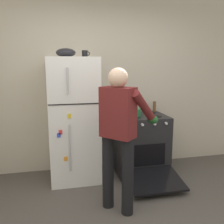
{
  "coord_description": "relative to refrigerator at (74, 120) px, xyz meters",
  "views": [
    {
      "loc": [
        -0.66,
        -1.87,
        1.63
      ],
      "look_at": [
        0.06,
        1.32,
        1.0
      ],
      "focal_mm": 39.6,
      "sensor_mm": 36.0,
      "label": 1
    }
  ],
  "objects": [
    {
      "name": "kitchen_wall_back",
      "position": [
        0.44,
        0.38,
        0.49
      ],
      "size": [
        6.0,
        0.1,
        2.7
      ],
      "primitive_type": "cube",
      "color": "beige",
      "rests_on": "ground"
    },
    {
      "name": "refrigerator",
      "position": [
        0.0,
        0.0,
        0.0
      ],
      "size": [
        0.68,
        0.72,
        1.73
      ],
      "color": "white",
      "rests_on": "ground"
    },
    {
      "name": "stove_range",
      "position": [
        1.0,
        -0.02,
        -0.43
      ],
      "size": [
        0.76,
        1.2,
        0.89
      ],
      "color": "black",
      "rests_on": "ground"
    },
    {
      "name": "person_cook",
      "position": [
        0.43,
        -0.93,
        0.1
      ],
      "size": [
        0.71,
        0.73,
        1.6
      ],
      "color": "black",
      "rests_on": "ground"
    },
    {
      "name": "red_pot",
      "position": [
        0.84,
        -0.05,
        0.08
      ],
      "size": [
        0.37,
        0.27,
        0.11
      ],
      "color": "#236638",
      "rests_on": "stove_range"
    },
    {
      "name": "coffee_mug",
      "position": [
        0.18,
        0.05,
        0.91
      ],
      "size": [
        0.11,
        0.08,
        0.1
      ],
      "color": "black",
      "rests_on": "refrigerator"
    },
    {
      "name": "pepper_mill",
      "position": [
        1.3,
        0.2,
        0.11
      ],
      "size": [
        0.05,
        0.05,
        0.17
      ],
      "primitive_type": "cylinder",
      "color": "brown",
      "rests_on": "stove_range"
    },
    {
      "name": "mixing_bowl",
      "position": [
        -0.08,
        0.0,
        0.92
      ],
      "size": [
        0.26,
        0.26,
        0.12
      ],
      "primitive_type": "ellipsoid",
      "color": "black",
      "rests_on": "refrigerator"
    }
  ]
}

